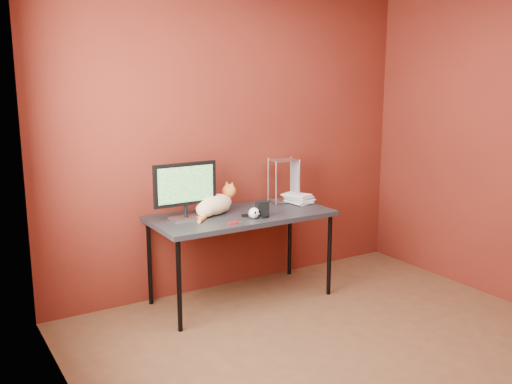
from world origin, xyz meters
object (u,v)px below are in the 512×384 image
desk (241,219)px  skull_mug (254,213)px  cat (215,204)px  speaker (262,210)px  book_stack (292,153)px  monitor (185,188)px

desk → skull_mug: (0.01, -0.19, 0.10)m
cat → speaker: cat is taller
cat → book_stack: bearing=-21.5°
cat → book_stack: 0.84m
desk → speaker: (0.09, -0.19, 0.11)m
monitor → speaker: 0.64m
desk → cat: bearing=156.5°
book_stack → skull_mug: bearing=-154.1°
desk → skull_mug: size_ratio=16.61×
monitor → skull_mug: size_ratio=5.82×
desk → cat: cat is taller
desk → monitor: 0.56m
desk → skull_mug: skull_mug is taller
desk → speaker: bearing=-64.5°
monitor → book_stack: size_ratio=0.57×
monitor → speaker: size_ratio=4.00×
skull_mug → book_stack: (0.55, 0.27, 0.41)m
desk → speaker: size_ratio=11.42×
monitor → book_stack: 1.05m
speaker → book_stack: bearing=43.0°
monitor → speaker: (0.56, -0.25, -0.19)m
monitor → skull_mug: bearing=-28.2°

